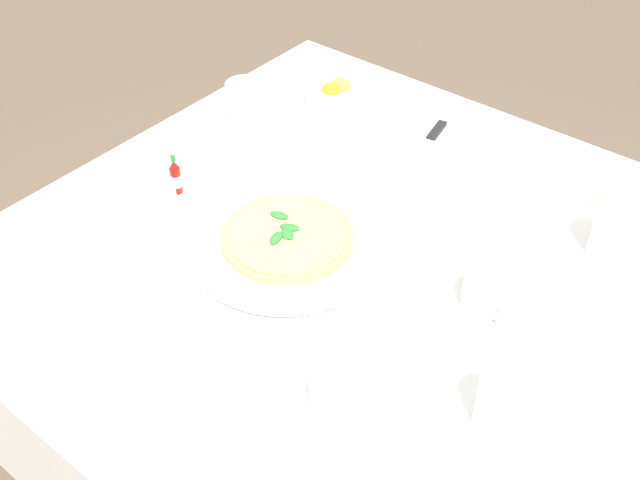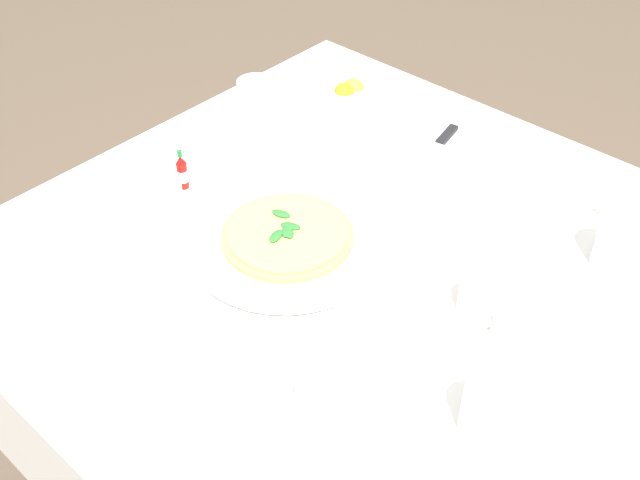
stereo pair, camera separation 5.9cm
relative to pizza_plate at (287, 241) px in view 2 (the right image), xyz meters
The scene contains 16 objects.
dining_table 0.18m from the pizza_plate, 124.67° to the left, with size 1.14×1.14×0.73m.
pizza_plate is the anchor object (origin of this frame).
pizza 0.01m from the pizza_plate, 108.78° to the right, with size 0.23×0.23×0.02m.
coffee_cup_far_right 0.35m from the pizza_plate, 104.37° to the left, with size 0.13×0.13×0.07m.
coffee_cup_left_edge 0.63m from the pizza_plate, 137.83° to the left, with size 0.13×0.13×0.06m.
coffee_cup_far_left 0.35m from the pizza_plate, 51.87° to the left, with size 0.13×0.13×0.07m.
water_glass_right_edge 0.39m from the pizza_plate, 126.51° to the right, with size 0.08×0.08×0.11m.
water_glass_near_right 0.47m from the pizza_plate, 77.84° to the left, with size 0.06×0.06×0.10m.
water_glass_near_left 0.55m from the pizza_plate, 127.03° to the left, with size 0.07×0.07×0.12m.
napkin_folded 0.40m from the pizza_plate, behind, with size 0.24×0.16×0.02m.
dinner_knife 0.40m from the pizza_plate, behind, with size 0.20×0.06×0.01m.
citrus_bowl 0.49m from the pizza_plate, 152.85° to the right, with size 0.15×0.15×0.06m.
hot_sauce_bottle 0.27m from the pizza_plate, 87.94° to the right, with size 0.02×0.02×0.08m.
salt_shaker 0.26m from the pizza_plate, 81.67° to the right, with size 0.03×0.03×0.06m.
pepper_shaker 0.28m from the pizza_plate, 93.80° to the right, with size 0.03×0.03×0.06m.
menu_card 0.26m from the pizza_plate, 148.37° to the right, with size 0.09×0.01×0.06m.
Camera 2 is at (0.77, 0.62, 1.61)m, focal length 42.60 mm.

